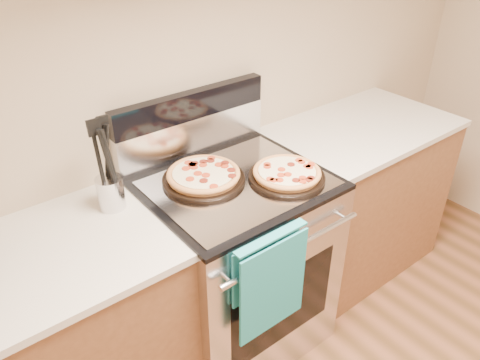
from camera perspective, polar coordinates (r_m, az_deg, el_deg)
wall_back at (r=2.06m, az=-6.94°, el=14.30°), size 4.00×0.00×4.00m
range_body at (r=2.25m, az=-0.64°, el=-10.29°), size 0.76×0.68×0.90m
oven_window at (r=2.07m, az=5.22°, el=-15.13°), size 0.56×0.01×0.40m
cooktop at (r=1.98m, az=-0.72°, el=-0.32°), size 0.76×0.68×0.02m
backsplash_lower at (r=2.15m, az=-5.80°, el=5.40°), size 0.76×0.06×0.18m
backsplash_upper at (r=2.09m, az=-6.02°, el=9.09°), size 0.76×0.06×0.12m
oven_handle at (r=1.81m, az=6.62°, el=-8.24°), size 0.70×0.03×0.03m
dish_towel at (r=1.82m, az=3.63°, el=-12.20°), size 0.32×0.05×0.42m
foil_sheet at (r=1.95m, az=-0.18°, el=-0.36°), size 0.70×0.55×0.01m
cabinet_left at (r=2.04m, az=-22.45°, el=-19.56°), size 1.00×0.62×0.88m
countertop_left at (r=1.73m, az=-25.52°, el=-9.87°), size 1.02×0.64×0.03m
cabinet_right at (r=2.78m, az=13.49°, el=-2.32°), size 1.00×0.62×0.88m
countertop_right at (r=2.56m, az=14.75°, el=6.14°), size 1.02×0.64×0.03m
pepperoni_pizza_back at (r=1.95m, az=-4.46°, el=0.49°), size 0.43×0.43×0.05m
pepperoni_pizza_front at (r=1.97m, az=5.73°, el=0.74°), size 0.39×0.39×0.04m
utensil_crock at (r=1.86m, az=-15.48°, el=-1.51°), size 0.13×0.13×0.13m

